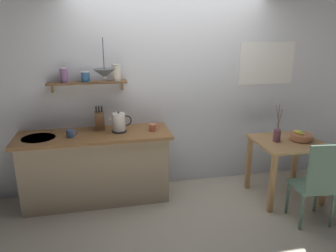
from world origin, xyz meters
TOP-DOWN VIEW (x-y plane):
  - ground_plane at (0.00, 0.00)m, footprint 14.00×14.00m
  - back_wall at (0.21, 0.65)m, footprint 6.80×0.11m
  - kitchen_counter at (-1.00, 0.32)m, footprint 1.83×0.63m
  - wall_shelf at (-1.00, 0.49)m, footprint 0.94×0.20m
  - dining_table at (1.36, -0.10)m, footprint 0.80×0.72m
  - dining_chair_near at (1.33, -0.74)m, footprint 0.45×0.42m
  - fruit_bowl at (1.52, -0.11)m, footprint 0.28×0.28m
  - twig_vase at (1.20, -0.09)m, footprint 0.09×0.09m
  - electric_kettle at (-0.69, 0.31)m, footprint 0.27×0.18m
  - knife_block at (-0.92, 0.44)m, footprint 0.12×0.18m
  - coffee_mug_by_sink at (-1.26, 0.22)m, footprint 0.12×0.08m
  - coffee_mug_spare at (-0.29, 0.26)m, footprint 0.13×0.09m
  - pendant_lamp at (-0.84, 0.29)m, footprint 0.26×0.26m

SIDE VIEW (x-z plane):
  - ground_plane at x=0.00m, z-range 0.00..0.00m
  - kitchen_counter at x=-1.00m, z-range 0.01..0.90m
  - dining_chair_near at x=1.33m, z-range 0.04..1.02m
  - dining_table at x=1.36m, z-range 0.24..1.01m
  - fruit_bowl at x=1.52m, z-range 0.75..0.89m
  - twig_vase at x=1.20m, z-range 0.61..1.10m
  - coffee_mug_spare at x=-0.29m, z-range 0.90..0.98m
  - coffee_mug_by_sink at x=-1.26m, z-range 0.90..0.99m
  - electric_kettle at x=-0.69m, z-range 0.88..1.14m
  - knife_block at x=-0.92m, z-range 0.86..1.17m
  - back_wall at x=0.21m, z-range 0.00..2.70m
  - wall_shelf at x=-1.00m, z-range 1.37..1.70m
  - pendant_lamp at x=-0.84m, z-range 1.39..1.84m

